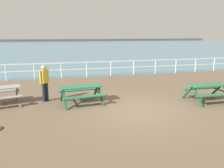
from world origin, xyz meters
name	(u,v)px	position (x,y,z in m)	size (l,w,h in m)	color
ground_plane	(138,113)	(0.00, 0.00, -0.10)	(30.00, 24.00, 0.20)	brown
sea_band	(65,46)	(0.00, 52.75, 0.00)	(142.00, 90.00, 0.01)	teal
distant_shoreline	(59,41)	(0.00, 95.75, 0.00)	(142.00, 6.00, 1.80)	#4C4C47
seaward_railing	(99,66)	(0.00, 7.75, 0.74)	(23.07, 0.07, 1.08)	white
picnic_table_near_right	(208,88)	(3.53, 0.43, 0.58)	(1.80, 1.54, 0.80)	#286B47
picnic_table_mid_centre	(81,90)	(-2.05, 1.57, 0.58)	(1.95, 1.71, 0.80)	#286B47
visitor	(45,81)	(-3.59, 2.27, 0.95)	(0.40, 0.40, 1.66)	#1E2338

